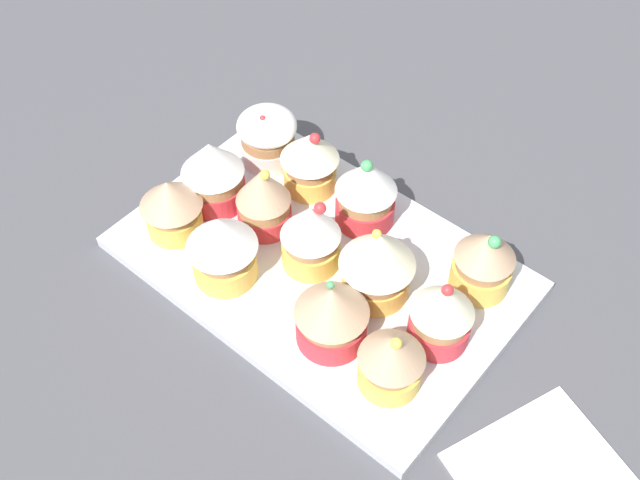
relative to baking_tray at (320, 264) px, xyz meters
The scene contains 15 objects.
ground_plane 2.10cm from the baking_tray, ahead, with size 180.00×180.00×3.00cm, color #4C4C51.
baking_tray is the anchor object (origin of this frame).
cupcake_0 15.20cm from the baking_tray, 155.48° to the right, with size 6.04×6.04×6.54cm.
cupcake_1 10.07cm from the baking_tray, 129.58° to the right, with size 6.55×6.55×7.72cm.
cupcake_2 9.50cm from the baking_tray, 43.33° to the right, with size 6.46×6.46×7.15cm.
cupcake_3 14.63cm from the baking_tray, 25.70° to the right, with size 5.59×5.59×6.95cm.
cupcake_4 13.80cm from the baking_tray, behind, with size 6.23×6.23×7.69cm.
cupcake_5 8.26cm from the baking_tray, behind, with size 5.32×5.32×7.68cm.
cupcake_6 4.53cm from the baking_tray, 132.80° to the right, with size 5.61×5.61×7.93cm.
cupcake_7 7.79cm from the baking_tray, ahead, with size 6.88×6.88×8.16cm.
cupcake_8 14.05cm from the baking_tray, ahead, with size 5.52×5.52×7.60cm.
cupcake_9 15.28cm from the baking_tray, 151.61° to the left, with size 6.22×6.22×6.40cm.
cupcake_10 10.73cm from the baking_tray, 136.03° to the left, with size 5.94×5.94×7.39cm.
cupcake_11 8.18cm from the baking_tray, 90.13° to the left, with size 5.99×5.99×8.05cm.
cupcake_12 15.45cm from the baking_tray, 28.97° to the left, with size 5.52×5.52×7.46cm.
Camera 1 is at (28.57, -33.97, 57.92)cm, focal length 42.59 mm.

